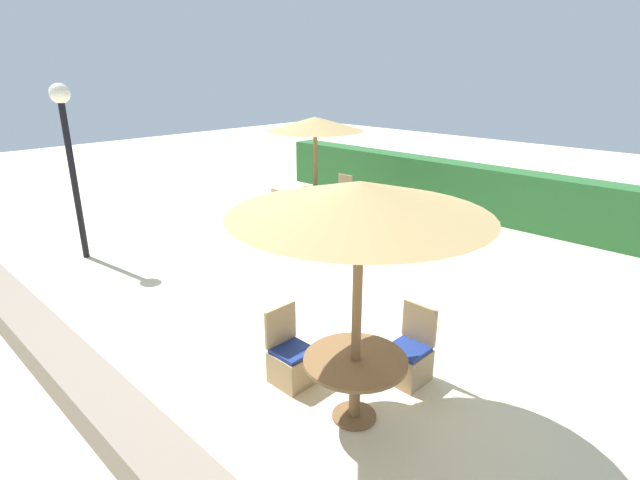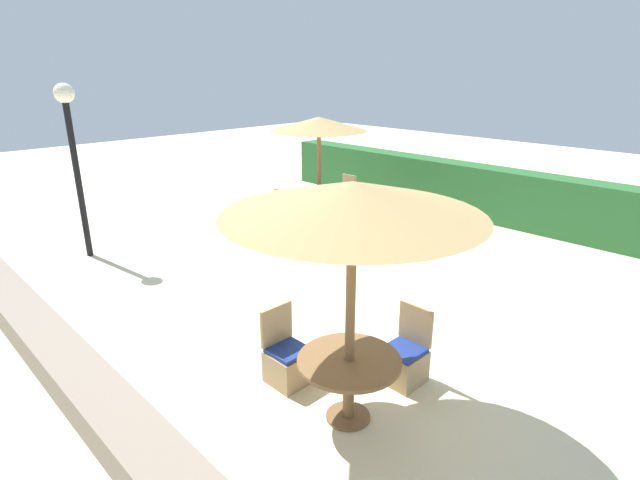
% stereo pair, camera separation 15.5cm
% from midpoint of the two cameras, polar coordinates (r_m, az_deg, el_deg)
% --- Properties ---
extents(ground_plane, '(40.00, 40.00, 0.00)m').
position_cam_midpoint_polar(ground_plane, '(8.15, -2.49, -6.96)').
color(ground_plane, beige).
extents(hedge_row, '(13.00, 0.70, 1.29)m').
position_cam_midpoint_polar(hedge_row, '(12.91, 19.38, 4.95)').
color(hedge_row, '#28602D').
rests_on(hedge_row, ground_plane).
extents(stone_border, '(10.00, 0.56, 0.40)m').
position_cam_midpoint_polar(stone_border, '(6.61, -25.51, -13.84)').
color(stone_border, gray).
rests_on(stone_border, ground_plane).
extents(lamp_post, '(0.36, 0.36, 3.32)m').
position_cam_midpoint_polar(lamp_post, '(10.50, -26.18, 10.51)').
color(lamp_post, black).
rests_on(lamp_post, ground_plane).
extents(parasol_front_right, '(2.52, 2.52, 2.61)m').
position_cam_midpoint_polar(parasol_front_right, '(4.64, 4.74, 4.61)').
color(parasol_front_right, brown).
rests_on(parasol_front_right, ground_plane).
extents(round_table_front_right, '(1.09, 1.09, 0.73)m').
position_cam_midpoint_polar(round_table_front_right, '(5.41, 4.19, -14.77)').
color(round_table_front_right, brown).
rests_on(round_table_front_right, ground_plane).
extents(patio_chair_front_right_west, '(0.46, 0.46, 0.93)m').
position_cam_midpoint_polar(patio_chair_front_right_west, '(6.14, -2.96, -13.72)').
color(patio_chair_front_right_west, tan).
rests_on(patio_chair_front_right_west, ground_plane).
extents(patio_chair_front_right_north, '(0.46, 0.46, 0.93)m').
position_cam_midpoint_polar(patio_chair_front_right_north, '(6.24, 10.30, -13.47)').
color(patio_chair_front_right_north, tan).
rests_on(patio_chair_front_right_north, ground_plane).
extents(parasol_back_left, '(2.29, 2.29, 2.48)m').
position_cam_midpoint_polar(parasol_back_left, '(11.98, 0.24, 13.07)').
color(parasol_back_left, brown).
rests_on(parasol_back_left, ground_plane).
extents(round_table_back_left, '(0.90, 0.90, 0.75)m').
position_cam_midpoint_polar(round_table_back_left, '(12.30, 0.23, 4.92)').
color(round_table_back_left, brown).
rests_on(round_table_back_left, ground_plane).
extents(patio_chair_back_left_east, '(0.46, 0.46, 0.93)m').
position_cam_midpoint_polar(patio_chair_back_left_east, '(11.73, 3.53, 2.69)').
color(patio_chair_back_left_east, tan).
rests_on(patio_chair_back_left_east, ground_plane).
extents(patio_chair_back_left_north, '(0.46, 0.46, 0.93)m').
position_cam_midpoint_polar(patio_chair_back_left_north, '(13.08, 3.10, 4.46)').
color(patio_chair_back_left_north, tan).
rests_on(patio_chair_back_left_north, ground_plane).
extents(patio_chair_back_left_south, '(0.46, 0.46, 0.93)m').
position_cam_midpoint_polar(patio_chair_back_left_south, '(11.75, -3.28, 2.74)').
color(patio_chair_back_left_south, tan).
rests_on(patio_chair_back_left_south, ground_plane).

